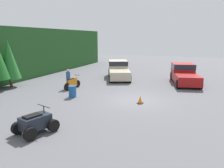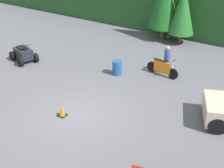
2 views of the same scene
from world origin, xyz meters
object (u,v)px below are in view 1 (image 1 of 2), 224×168
Objects in this scene: rider_person at (68,78)px; traffic_cone at (140,100)px; dirt_bike at (72,84)px; quad_atv at (36,123)px; steel_barrel at (72,91)px; pickup_truck_red at (184,73)px; pickup_truck_second at (118,69)px.

rider_person reaches higher than traffic_cone.
dirt_bike is 1.23× the size of rider_person.
traffic_cone is at bearing -101.46° from rider_person.
rider_person is (8.69, 3.58, 0.47)m from quad_atv.
dirt_bike is 2.74m from steel_barrel.
dirt_bike is (-6.40, 9.13, -0.50)m from pickup_truck_red.
pickup_truck_second is 3.42× the size of rider_person.
steel_barrel is (-8.75, 7.72, -0.54)m from pickup_truck_red.
pickup_truck_second is at bearing 21.88° from quad_atv.
quad_atv is at bearing -152.15° from dirt_bike.
pickup_truck_second is 7.17m from rider_person.
pickup_truck_red is 11.49m from rider_person.
pickup_truck_red is 11.16m from dirt_bike.
steel_barrel is (-0.22, 5.29, 0.19)m from traffic_cone.
quad_atv reaches higher than dirt_bike.
quad_atv is (-8.63, -3.14, 0.00)m from dirt_bike.
steel_barrel is (-2.41, -1.85, -0.51)m from rider_person.
steel_barrel is at bearing 92.33° from traffic_cone.
pickup_truck_red is at bearing -41.42° from steel_barrel.
rider_person is at bearing 72.89° from traffic_cone.
pickup_truck_second is 2.78× the size of quad_atv.
steel_barrel is at bearing 32.97° from quad_atv.
rider_person reaches higher than quad_atv.
pickup_truck_second reaches higher than quad_atv.
quad_atv is at bearing 145.29° from pickup_truck_red.
pickup_truck_second reaches higher than traffic_cone.
dirt_bike reaches higher than steel_barrel.
pickup_truck_red is 2.64× the size of quad_atv.
pickup_truck_second is 6.82× the size of steel_barrel.
dirt_bike reaches higher than traffic_cone.
traffic_cone is (-2.20, -7.14, -0.70)m from rider_person.
pickup_truck_second is 9.20m from steel_barrel.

